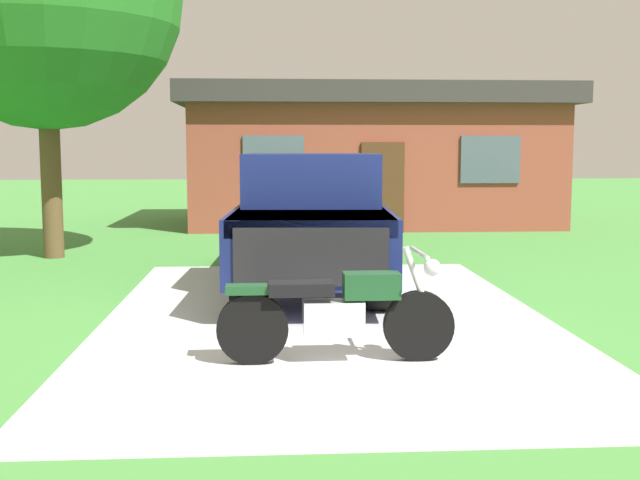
# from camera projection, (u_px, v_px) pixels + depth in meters

# --- Properties ---
(ground_plane) EXTENTS (80.00, 80.00, 0.00)m
(ground_plane) POSITION_uv_depth(u_px,v_px,m) (326.00, 318.00, 9.24)
(ground_plane) COLOR #468C3D
(driveway_pad) EXTENTS (5.15, 8.21, 0.01)m
(driveway_pad) POSITION_uv_depth(u_px,v_px,m) (326.00, 318.00, 9.24)
(driveway_pad) COLOR silver
(driveway_pad) RESTS_ON ground
(motorcycle) EXTENTS (2.21, 0.70, 1.09)m
(motorcycle) POSITION_uv_depth(u_px,v_px,m) (338.00, 312.00, 7.30)
(motorcycle) COLOR black
(motorcycle) RESTS_ON ground
(pickup_truck) EXTENTS (2.29, 5.72, 1.90)m
(pickup_truck) POSITION_uv_depth(u_px,v_px,m) (311.00, 219.00, 11.41)
(pickup_truck) COLOR black
(pickup_truck) RESTS_ON ground
(neighbor_house) EXTENTS (9.60, 5.60, 3.50)m
(neighbor_house) POSITION_uv_depth(u_px,v_px,m) (369.00, 155.00, 20.68)
(neighbor_house) COLOR brown
(neighbor_house) RESTS_ON ground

